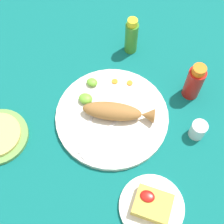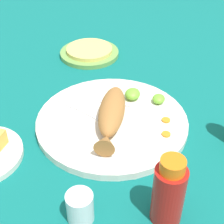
% 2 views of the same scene
% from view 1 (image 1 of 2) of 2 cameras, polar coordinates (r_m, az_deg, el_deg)
% --- Properties ---
extents(ground_plane, '(4.00, 4.00, 0.00)m').
position_cam_1_polar(ground_plane, '(1.01, 0.00, -1.02)').
color(ground_plane, '#0C605B').
extents(main_plate, '(0.36, 0.36, 0.02)m').
position_cam_1_polar(main_plate, '(1.01, 0.00, -0.79)').
color(main_plate, silver).
rests_on(main_plate, ground_plane).
extents(fried_fish, '(0.23, 0.10, 0.05)m').
position_cam_1_polar(fried_fish, '(0.98, 0.85, 0.05)').
color(fried_fish, '#996633').
rests_on(fried_fish, main_plate).
extents(fork_near, '(0.08, 0.18, 0.00)m').
position_cam_1_polar(fork_near, '(0.96, -2.34, -4.97)').
color(fork_near, silver).
rests_on(fork_near, main_plate).
extents(fork_far, '(0.03, 0.19, 0.00)m').
position_cam_1_polar(fork_far, '(0.97, -4.53, -3.39)').
color(fork_far, silver).
rests_on(fork_far, main_plate).
extents(carrot_slice_near, '(0.02, 0.02, 0.00)m').
position_cam_1_polar(carrot_slice_near, '(1.06, 3.27, 5.32)').
color(carrot_slice_near, orange).
rests_on(carrot_slice_near, main_plate).
extents(carrot_slice_mid, '(0.02, 0.02, 0.00)m').
position_cam_1_polar(carrot_slice_mid, '(1.06, 0.51, 5.61)').
color(carrot_slice_mid, orange).
rests_on(carrot_slice_mid, main_plate).
extents(lime_wedge_main, '(0.04, 0.03, 0.02)m').
position_cam_1_polar(lime_wedge_main, '(1.05, -3.67, 5.44)').
color(lime_wedge_main, '#6BB233').
rests_on(lime_wedge_main, main_plate).
extents(lime_wedge_side, '(0.05, 0.04, 0.03)m').
position_cam_1_polar(lime_wedge_side, '(1.02, -4.85, 2.45)').
color(lime_wedge_side, '#6BB233').
rests_on(lime_wedge_side, main_plate).
extents(hot_sauce_bottle_red, '(0.06, 0.06, 0.14)m').
position_cam_1_polar(hot_sauce_bottle_red, '(1.04, 14.81, 5.32)').
color(hot_sauce_bottle_red, '#B21914').
rests_on(hot_sauce_bottle_red, ground_plane).
extents(hot_sauce_bottle_green, '(0.05, 0.05, 0.15)m').
position_cam_1_polar(hot_sauce_bottle_green, '(1.12, 3.56, 13.63)').
color(hot_sauce_bottle_green, '#3D8428').
rests_on(hot_sauce_bottle_green, ground_plane).
extents(salt_cup, '(0.05, 0.05, 0.06)m').
position_cam_1_polar(salt_cup, '(1.00, 15.40, -3.27)').
color(salt_cup, silver).
rests_on(salt_cup, ground_plane).
extents(side_plate_fries, '(0.18, 0.18, 0.01)m').
position_cam_1_polar(side_plate_fries, '(0.92, 7.24, -16.80)').
color(side_plate_fries, silver).
rests_on(side_plate_fries, ground_plane).
extents(fries_pile, '(0.10, 0.08, 0.04)m').
position_cam_1_polar(fries_pile, '(0.89, 7.39, -16.43)').
color(fries_pile, gold).
rests_on(fries_pile, side_plate_fries).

